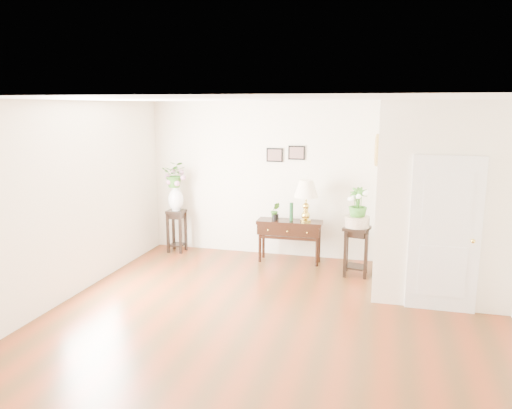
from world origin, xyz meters
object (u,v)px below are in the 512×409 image
(table_lamp, at_px, (306,202))
(plant_stand_a, at_px, (177,231))
(console_table, at_px, (289,241))
(plant_stand_b, at_px, (356,251))

(table_lamp, bearing_deg, plant_stand_a, 177.97)
(console_table, bearing_deg, plant_stand_b, -20.37)
(table_lamp, bearing_deg, console_table, 180.00)
(console_table, xyz_separation_m, table_lamp, (0.28, 0.00, 0.73))
(plant_stand_b, bearing_deg, table_lamp, 155.90)
(plant_stand_a, bearing_deg, console_table, -2.29)
(plant_stand_a, relative_size, plant_stand_b, 0.99)
(console_table, bearing_deg, table_lamp, -1.52)
(console_table, height_order, plant_stand_b, plant_stand_b)
(console_table, bearing_deg, plant_stand_a, 176.20)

